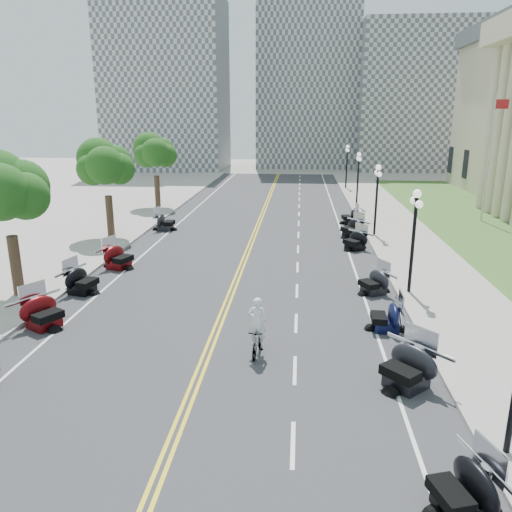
{
  "coord_description": "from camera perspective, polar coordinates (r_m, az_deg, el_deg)",
  "views": [
    {
      "loc": [
        3.22,
        -19.34,
        8.36
      ],
      "look_at": [
        1.25,
        3.1,
        2.0
      ],
      "focal_mm": 35.0,
      "sensor_mm": 36.0,
      "label": 1
    }
  ],
  "objects": [
    {
      "name": "ground",
      "position": [
        21.32,
        -4.1,
        -7.37
      ],
      "size": [
        160.0,
        160.0,
        0.0
      ],
      "primitive_type": "plane",
      "color": "gray"
    },
    {
      "name": "road",
      "position": [
        30.68,
        -1.19,
        -0.04
      ],
      "size": [
        16.0,
        90.0,
        0.01
      ],
      "primitive_type": "cube",
      "color": "#333335",
      "rests_on": "ground"
    },
    {
      "name": "centerline_yellow_a",
      "position": [
        30.69,
        -1.41,
        -0.02
      ],
      "size": [
        0.12,
        90.0,
        0.0
      ],
      "primitive_type": "cube",
      "color": "yellow",
      "rests_on": "road"
    },
    {
      "name": "centerline_yellow_b",
      "position": [
        30.66,
        -0.96,
        -0.03
      ],
      "size": [
        0.12,
        90.0,
        0.0
      ],
      "primitive_type": "cube",
      "color": "yellow",
      "rests_on": "road"
    },
    {
      "name": "edge_line_north",
      "position": [
        30.67,
        10.79,
        -0.31
      ],
      "size": [
        0.12,
        90.0,
        0.0
      ],
      "primitive_type": "cube",
      "color": "white",
      "rests_on": "road"
    },
    {
      "name": "edge_line_south",
      "position": [
        31.99,
        -12.66,
        0.25
      ],
      "size": [
        0.12,
        90.0,
        0.0
      ],
      "primitive_type": "cube",
      "color": "white",
      "rests_on": "road"
    },
    {
      "name": "lane_dash_4",
      "position": [
        14.08,
        4.24,
        -20.65
      ],
      "size": [
        0.12,
        2.0,
        0.0
      ],
      "primitive_type": "cube",
      "color": "white",
      "rests_on": "road"
    },
    {
      "name": "lane_dash_5",
      "position": [
        17.47,
        4.46,
        -12.84
      ],
      "size": [
        0.12,
        2.0,
        0.0
      ],
      "primitive_type": "cube",
      "color": "white",
      "rests_on": "road"
    },
    {
      "name": "lane_dash_6",
      "position": [
        21.07,
        4.6,
        -7.64
      ],
      "size": [
        0.12,
        2.0,
        0.0
      ],
      "primitive_type": "cube",
      "color": "white",
      "rests_on": "road"
    },
    {
      "name": "lane_dash_7",
      "position": [
        24.79,
        4.7,
        -3.97
      ],
      "size": [
        0.12,
        2.0,
        0.0
      ],
      "primitive_type": "cube",
      "color": "white",
      "rests_on": "road"
    },
    {
      "name": "lane_dash_8",
      "position": [
        28.59,
        4.77,
        -1.27
      ],
      "size": [
        0.12,
        2.0,
        0.0
      ],
      "primitive_type": "cube",
      "color": "white",
      "rests_on": "road"
    },
    {
      "name": "lane_dash_9",
      "position": [
        32.43,
        4.82,
        0.8
      ],
      "size": [
        0.12,
        2.0,
        0.0
      ],
      "primitive_type": "cube",
      "color": "white",
      "rests_on": "road"
    },
    {
      "name": "lane_dash_10",
      "position": [
        36.31,
        4.87,
        2.42
      ],
      "size": [
        0.12,
        2.0,
        0.0
      ],
      "primitive_type": "cube",
      "color": "white",
      "rests_on": "road"
    },
    {
      "name": "lane_dash_11",
      "position": [
        40.22,
        4.9,
        3.73
      ],
      "size": [
        0.12,
        2.0,
        0.0
      ],
      "primitive_type": "cube",
      "color": "white",
      "rests_on": "road"
    },
    {
      "name": "lane_dash_12",
      "position": [
        44.14,
        4.93,
        4.81
      ],
      "size": [
        0.12,
        2.0,
        0.0
      ],
      "primitive_type": "cube",
      "color": "white",
      "rests_on": "road"
    },
    {
      "name": "lane_dash_13",
      "position": [
        48.07,
        4.95,
        5.71
      ],
      "size": [
        0.12,
        2.0,
        0.0
      ],
      "primitive_type": "cube",
      "color": "white",
      "rests_on": "road"
    },
    {
      "name": "lane_dash_14",
      "position": [
        52.01,
        4.97,
        6.48
      ],
      "size": [
        0.12,
        2.0,
        0.0
      ],
      "primitive_type": "cube",
      "color": "white",
      "rests_on": "road"
    },
    {
      "name": "lane_dash_15",
      "position": [
        55.97,
        4.99,
        7.13
      ],
      "size": [
        0.12,
        2.0,
        0.0
      ],
      "primitive_type": "cube",
      "color": "white",
      "rests_on": "road"
    },
    {
      "name": "lane_dash_16",
      "position": [
        59.92,
        5.01,
        7.7
      ],
      "size": [
        0.12,
        2.0,
        0.0
      ],
      "primitive_type": "cube",
      "color": "white",
      "rests_on": "road"
    },
    {
      "name": "lane_dash_17",
      "position": [
        63.89,
        5.02,
        8.2
      ],
      "size": [
        0.12,
        2.0,
        0.0
      ],
      "primitive_type": "cube",
      "color": "white",
      "rests_on": "road"
    },
    {
      "name": "lane_dash_18",
      "position": [
        67.86,
        5.03,
        8.64
      ],
      "size": [
        0.12,
        2.0,
        0.0
      ],
      "primitive_type": "cube",
      "color": "white",
      "rests_on": "road"
    },
    {
      "name": "lane_dash_19",
      "position": [
        71.83,
        5.04,
        9.04
      ],
      "size": [
        0.12,
        2.0,
        0.0
      ],
      "primitive_type": "cube",
      "color": "white",
      "rests_on": "road"
    },
    {
      "name": "sidewalk_north",
      "position": [
        31.35,
        18.27,
        -0.37
      ],
      "size": [
        5.0,
        90.0,
        0.15
      ],
      "primitive_type": "cube",
      "color": "#9E9991",
      "rests_on": "ground"
    },
    {
      "name": "sidewalk_south",
      "position": [
        33.43,
        -19.38,
        0.51
      ],
      "size": [
        5.0,
        90.0,
        0.15
      ],
      "primitive_type": "cube",
      "color": "#9E9991",
      "rests_on": "ground"
    },
    {
      "name": "lawn",
      "position": [
        40.83,
        25.4,
        2.49
      ],
      "size": [
        9.0,
        60.0,
        0.1
      ],
      "primitive_type": "cube",
      "color": "#356023",
      "rests_on": "ground"
    },
    {
      "name": "distant_block_a",
      "position": [
        84.19,
        -10.12,
        18.7
      ],
      "size": [
        18.0,
        14.0,
        26.0
      ],
      "primitive_type": "cube",
      "color": "gray",
      "rests_on": "ground"
    },
    {
      "name": "distant_block_b",
      "position": [
        87.59,
        5.88,
        20.04
      ],
      "size": [
        16.0,
        12.0,
        30.0
      ],
      "primitive_type": "cube",
      "color": "gray",
      "rests_on": "ground"
    },
    {
      "name": "distant_block_c",
      "position": [
        86.45,
        18.38,
        16.76
      ],
      "size": [
        20.0,
        14.0,
        22.0
      ],
      "primitive_type": "cube",
      "color": "gray",
      "rests_on": "ground"
    },
    {
      "name": "street_lamp_2",
      "position": [
        24.64,
        17.5,
        1.5
      ],
      "size": [
        0.5,
        1.2,
        4.9
      ],
      "primitive_type": null,
      "color": "black",
      "rests_on": "sidewalk_north"
    },
    {
      "name": "street_lamp_3",
      "position": [
        36.21,
        13.59,
        6.18
      ],
      "size": [
        0.5,
        1.2,
        4.9
      ],
      "primitive_type": null,
      "color": "black",
      "rests_on": "sidewalk_north"
    },
    {
      "name": "street_lamp_4",
      "position": [
        47.99,
        11.56,
        8.56
      ],
      "size": [
        0.5,
        1.2,
        4.9
      ],
      "primitive_type": null,
      "color": "black",
      "rests_on": "sidewalk_north"
    },
    {
      "name": "street_lamp_5",
      "position": [
        59.86,
        10.32,
        10.0
      ],
      "size": [
        0.5,
        1.2,
        4.9
      ],
      "primitive_type": null,
      "color": "black",
      "rests_on": "sidewalk_north"
    },
    {
      "name": "flagpole",
      "position": [
        44.03,
        25.03,
        9.95
      ],
      "size": [
        1.1,
        0.2,
        10.0
      ],
      "primitive_type": null,
      "color": "silver",
      "rests_on": "ground"
    },
    {
      "name": "tree_2",
      "position": [
        25.36,
        -26.61,
        5.92
      ],
      "size": [
        4.8,
        4.8,
        9.2
      ],
      "primitive_type": null,
      "color": "#235619",
      "rests_on": "sidewalk_south"
    },
    {
      "name": "tree_3",
      "position": [
        36.05,
        -16.74,
        9.37
      ],
      "size": [
        4.8,
        4.8,
        9.2
      ],
      "primitive_type": null,
      "color": "#235619",
      "rests_on": "sidewalk_south"
    },
    {
      "name": "tree_4",
      "position": [
        47.37,
        -11.41,
        11.1
      ],
      "size": [
        4.8,
        4.8,
        9.2
      ],
      "primitive_type": null,
      "color": "#235619",
      "rests_on": "sidewalk_south"
    },
    {
      "name": "motorcycle_n_3",
      "position": [
        12.62,
        22.64,
        -23.19
      ],
      "size": [
        2.39,
        2.39,
        1.34
      ],
      "primitive_type": null,
      "rotation": [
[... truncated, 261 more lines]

